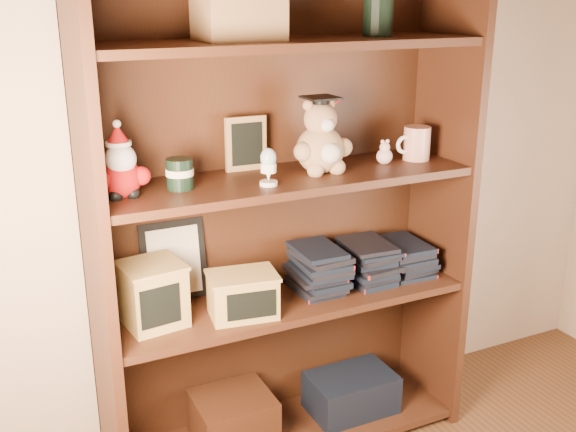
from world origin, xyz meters
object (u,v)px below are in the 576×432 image
(grad_teddy_bear, at_px, (321,143))
(treats_box, at_px, (153,294))
(teacher_mug, at_px, (416,143))
(bookcase, at_px, (280,224))

(grad_teddy_bear, bearing_deg, treats_box, 179.33)
(teacher_mug, relative_size, treats_box, 0.64)
(grad_teddy_bear, height_order, teacher_mug, grad_teddy_bear)
(bookcase, bearing_deg, treats_box, -173.25)
(grad_teddy_bear, relative_size, teacher_mug, 1.92)
(bookcase, xyz_separation_m, grad_teddy_bear, (0.11, -0.06, 0.26))
(bookcase, height_order, teacher_mug, bookcase)
(bookcase, xyz_separation_m, treats_box, (-0.43, -0.05, -0.13))
(grad_teddy_bear, xyz_separation_m, treats_box, (-0.55, 0.01, -0.39))
(grad_teddy_bear, distance_m, treats_box, 0.67)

